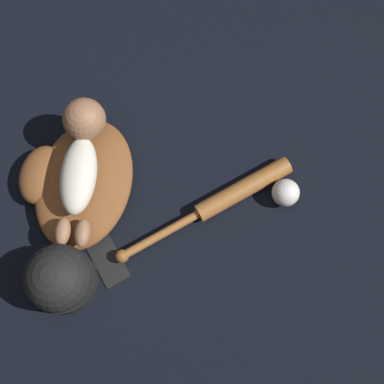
# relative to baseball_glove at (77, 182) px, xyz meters

# --- Properties ---
(ground_plane) EXTENTS (6.00, 6.00, 0.00)m
(ground_plane) POSITION_rel_baseball_glove_xyz_m (-0.04, -0.05, -0.04)
(ground_plane) COLOR black
(baseball_glove) EXTENTS (0.40, 0.34, 0.08)m
(baseball_glove) POSITION_rel_baseball_glove_xyz_m (0.00, 0.00, 0.00)
(baseball_glove) COLOR brown
(baseball_glove) RESTS_ON ground
(baby_figure) EXTENTS (0.39, 0.18, 0.12)m
(baby_figure) POSITION_rel_baseball_glove_xyz_m (0.06, -0.01, 0.08)
(baby_figure) COLOR silver
(baby_figure) RESTS_ON baseball_glove
(baseball_bat) EXTENTS (0.42, 0.39, 0.05)m
(baseball_bat) POSITION_rel_baseball_glove_xyz_m (0.09, -0.40, -0.01)
(baseball_bat) COLOR #9E602D
(baseball_bat) RESTS_ON ground
(baseball) EXTENTS (0.08, 0.08, 0.08)m
(baseball) POSITION_rel_baseball_glove_xyz_m (0.15, -0.55, 0.00)
(baseball) COLOR white
(baseball) RESTS_ON ground
(baseball_cap) EXTENTS (0.25, 0.25, 0.17)m
(baseball_cap) POSITION_rel_baseball_glove_xyz_m (-0.26, -0.06, 0.03)
(baseball_cap) COLOR black
(baseball_cap) RESTS_ON ground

